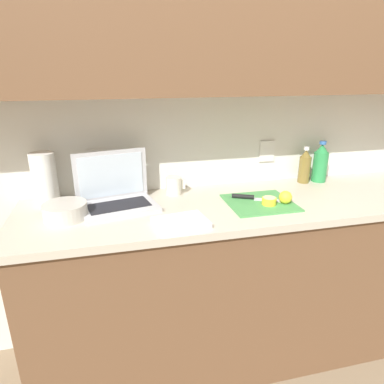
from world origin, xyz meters
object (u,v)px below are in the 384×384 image
(bottle_green_soda, at_px, (320,163))
(bottle_oil_tall, at_px, (305,167))
(laptop, at_px, (116,194))
(lemon_half_cut, at_px, (269,201))
(measuring_cup, at_px, (174,186))
(knife, at_px, (250,197))
(bowl_white, at_px, (65,211))
(paper_towel_roll, at_px, (45,179))
(cutting_board, at_px, (260,203))
(lemon_whole_beside, at_px, (285,197))

(bottle_green_soda, relative_size, bottle_oil_tall, 1.14)
(laptop, bearing_deg, lemon_half_cut, -25.84)
(measuring_cup, bearing_deg, knife, -27.80)
(bowl_white, bearing_deg, knife, 1.01)
(measuring_cup, bearing_deg, paper_towel_roll, 178.95)
(laptop, relative_size, bottle_oil_tall, 1.87)
(cutting_board, relative_size, bowl_white, 1.67)
(cutting_board, height_order, bowl_white, bowl_white)
(lemon_whole_beside, relative_size, bottle_green_soda, 0.27)
(lemon_whole_beside, bearing_deg, laptop, 167.26)
(lemon_whole_beside, bearing_deg, knife, 146.16)
(cutting_board, relative_size, knife, 1.22)
(knife, xyz_separation_m, measuring_cup, (-0.35, 0.19, 0.03))
(knife, relative_size, bowl_white, 1.36)
(bottle_oil_tall, distance_m, paper_towel_roll, 1.40)
(laptop, xyz_separation_m, bowl_white, (-0.22, -0.10, -0.03))
(cutting_board, height_order, bottle_green_soda, bottle_green_soda)
(knife, height_order, measuring_cup, measuring_cup)
(measuring_cup, relative_size, bowl_white, 0.53)
(measuring_cup, relative_size, paper_towel_roll, 0.40)
(bottle_green_soda, relative_size, measuring_cup, 2.34)
(bottle_oil_tall, distance_m, bowl_white, 1.31)
(lemon_whole_beside, distance_m, bowl_white, 1.02)
(lemon_whole_beside, height_order, bowl_white, lemon_whole_beside)
(knife, bearing_deg, bottle_oil_tall, 51.86)
(knife, bearing_deg, paper_towel_roll, -165.47)
(lemon_whole_beside, distance_m, bottle_green_soda, 0.49)
(lemon_whole_beside, relative_size, measuring_cup, 0.62)
(lemon_whole_beside, distance_m, measuring_cup, 0.57)
(knife, height_order, bottle_green_soda, bottle_green_soda)
(lemon_half_cut, distance_m, bottle_green_soda, 0.55)
(laptop, height_order, bottle_green_soda, laptop)
(lemon_half_cut, distance_m, measuring_cup, 0.50)
(laptop, height_order, measuring_cup, laptop)
(bowl_white, bearing_deg, laptop, 23.98)
(laptop, height_order, cutting_board, laptop)
(lemon_half_cut, distance_m, bottle_oil_tall, 0.47)
(cutting_board, distance_m, lemon_half_cut, 0.05)
(cutting_board, bearing_deg, bottle_green_soda, 27.54)
(bowl_white, bearing_deg, bottle_green_soda, 8.95)
(cutting_board, xyz_separation_m, bowl_white, (-0.91, 0.03, 0.03))
(laptop, bearing_deg, knife, -19.40)
(lemon_whole_beside, xyz_separation_m, measuring_cup, (-0.49, 0.28, 0.01))
(bottle_oil_tall, relative_size, paper_towel_roll, 0.83)
(cutting_board, bearing_deg, measuring_cup, 148.52)
(knife, relative_size, lemon_whole_beside, 4.10)
(laptop, distance_m, cutting_board, 0.70)
(laptop, height_order, bottle_oil_tall, laptop)
(laptop, relative_size, bowl_white, 2.06)
(bottle_green_soda, bearing_deg, laptop, -174.14)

